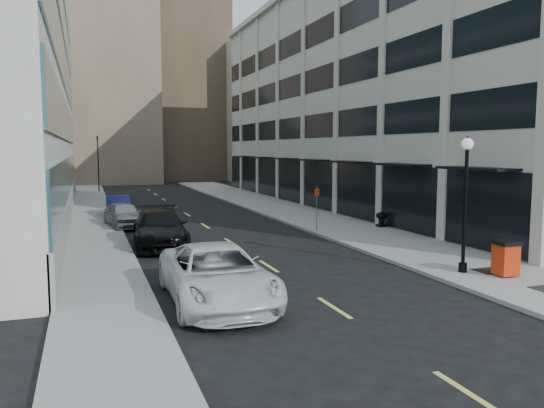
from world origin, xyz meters
TOP-DOWN VIEW (x-y plane):
  - ground at (0.00, 0.00)m, footprint 160.00×160.00m
  - sidewalk_right at (7.50, 20.00)m, footprint 5.00×80.00m
  - sidewalk_left at (-6.50, 20.00)m, footprint 3.00×80.00m
  - building_right at (16.94, 26.99)m, footprint 15.30×46.50m
  - skyline_tan_near at (-4.00, 68.00)m, footprint 14.00×18.00m
  - skyline_brown at (8.00, 72.00)m, footprint 12.00×16.00m
  - skyline_tan_far at (-14.00, 78.00)m, footprint 12.00×14.00m
  - skyline_stone at (18.00, 66.00)m, footprint 10.00×14.00m
  - grate_far at (7.60, 3.80)m, footprint 1.40×1.00m
  - road_centerline at (0.00, 17.00)m, footprint 0.15×68.20m
  - traffic_signal at (-5.50, 48.00)m, footprint 0.66×0.66m
  - car_white_van at (-3.20, 3.68)m, footprint 3.08×6.46m
  - car_black_pickup at (-3.57, 14.00)m, footprint 2.94×6.32m
  - car_silver_sedan at (-4.80, 21.00)m, footprint 2.42×4.77m
  - car_blue_sedan at (-4.80, 25.94)m, footprint 1.69×4.64m
  - trash_bin at (7.39, 2.97)m, footprint 0.84×0.92m
  - lamppost at (6.35, 4.00)m, footprint 0.43×0.43m
  - sign_post at (5.30, 14.99)m, footprint 0.30×0.09m
  - urn_planter at (9.60, 15.20)m, footprint 0.63×0.63m

SIDE VIEW (x-z plane):
  - ground at x=0.00m, z-range 0.00..0.00m
  - road_centerline at x=0.00m, z-range 0.00..0.01m
  - sidewalk_right at x=7.50m, z-range 0.00..0.15m
  - sidewalk_left at x=-6.50m, z-range 0.00..0.15m
  - grate_far at x=7.60m, z-range 0.15..0.16m
  - urn_planter at x=9.60m, z-range 0.24..1.12m
  - car_blue_sedan at x=-4.80m, z-range 0.00..1.52m
  - car_silver_sedan at x=-4.80m, z-range 0.00..1.56m
  - trash_bin at x=7.39m, z-range 0.20..1.50m
  - car_white_van at x=-3.20m, z-range 0.00..1.78m
  - car_black_pickup at x=-3.57m, z-range 0.00..1.79m
  - sign_post at x=5.30m, z-range 0.51..3.08m
  - lamppost at x=6.35m, z-range 0.60..5.73m
  - traffic_signal at x=-5.50m, z-range 2.23..9.21m
  - building_right at x=16.94m, z-range -0.13..18.12m
  - skyline_stone at x=18.00m, z-range 0.00..20.00m
  - skyline_tan_far at x=-14.00m, z-range 0.00..22.00m
  - skyline_tan_near at x=-4.00m, z-range 0.00..28.00m
  - skyline_brown at x=8.00m, z-range 0.00..34.00m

